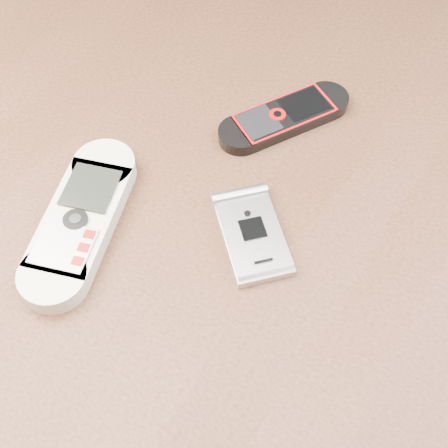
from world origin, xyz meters
TOP-DOWN VIEW (x-y plane):
  - table at (0.00, 0.00)m, footprint 1.20×0.80m
  - nokia_white at (-0.09, -0.06)m, footprint 0.10×0.17m
  - nokia_black_red at (-0.01, 0.13)m, footprint 0.10×0.13m
  - motorola_razr at (0.03, 0.00)m, footprint 0.10×0.09m

SIDE VIEW (x-z plane):
  - table at x=0.00m, z-range 0.27..1.02m
  - nokia_black_red at x=-0.01m, z-range 0.75..0.76m
  - motorola_razr at x=0.03m, z-range 0.75..0.76m
  - nokia_white at x=-0.09m, z-range 0.75..0.77m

